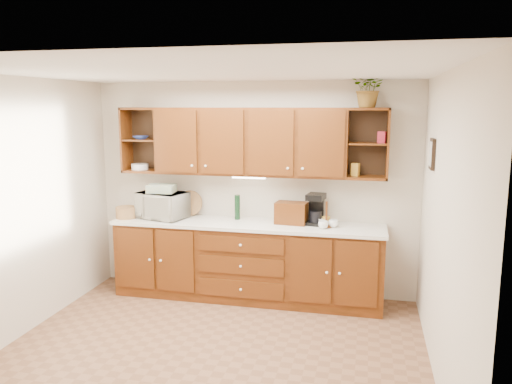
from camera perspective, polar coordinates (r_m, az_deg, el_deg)
The scene contains 26 objects.
floor at distance 4.96m, azimuth -5.14°, elevation -17.96°, with size 4.00×4.00×0.00m, color brown.
ceiling at distance 4.40m, azimuth -5.68°, elevation 13.56°, with size 4.00×4.00×0.00m, color white.
back_wall at distance 6.16m, azimuth -0.36°, elevation 0.40°, with size 4.00×4.00×0.00m, color beige.
left_wall at distance 5.46m, azimuth -25.79°, elevation -1.83°, with size 3.50×3.50×0.00m, color beige.
right_wall at distance 4.34m, azimuth 20.68°, elevation -4.28°, with size 3.50×3.50×0.00m, color beige.
base_cabinets at distance 6.08m, azimuth -1.00°, elevation -7.99°, with size 3.20×0.60×0.90m, color #341906.
countertop at distance 5.94m, azimuth -1.03°, elevation -3.70°, with size 3.24×0.64×0.04m, color silver.
upper_cabinets at distance 5.93m, azimuth -0.63°, elevation 5.80°, with size 3.20×0.33×0.80m.
undercabinet_light at distance 5.93m, azimuth -0.83°, elevation 1.68°, with size 0.40×0.05×0.03m, color white.
framed_picture at distance 5.13m, azimuth 19.48°, elevation 4.12°, with size 0.03×0.24×0.30m, color black.
wicker_basket at distance 6.38m, azimuth -14.60°, elevation -2.26°, with size 0.26×0.26×0.14m, color #9A6940.
microwave at distance 6.25m, azimuth -10.68°, elevation -1.50°, with size 0.58×0.39×0.32m, color beige.
towel_stack at distance 6.22m, azimuth -10.74°, elevation 0.39°, with size 0.32×0.24×0.10m, color #D5C764.
wine_bottle at distance 6.08m, azimuth -2.15°, elevation -1.75°, with size 0.07×0.07×0.30m, color black.
woven_tray at distance 6.37m, azimuth -7.53°, elevation -2.58°, with size 0.32×0.32×0.02m, color #9A6940.
bread_box at distance 5.87m, azimuth 4.06°, elevation -2.41°, with size 0.36×0.23×0.26m, color #341906.
mug_tree at distance 5.76m, azimuth 8.03°, elevation -3.55°, with size 0.26×0.27×0.30m.
canister_red at distance 5.90m, azimuth 6.68°, elevation -2.97°, with size 0.11×0.11×0.14m, color maroon.
canister_white at distance 5.87m, azimuth 5.25°, elevation -2.86°, with size 0.08×0.08×0.17m, color white.
canister_yellow at distance 5.84m, azimuth 8.02°, elevation -3.31°, with size 0.09×0.09×0.10m, color gold.
coffee_maker at distance 5.88m, azimuth 6.86°, elevation -1.99°, with size 0.23×0.28×0.36m.
bowl_stack at distance 6.37m, azimuth -13.03°, elevation 6.08°, with size 0.17×0.17×0.04m, color #294199.
plate_stack at distance 6.44m, azimuth -13.13°, elevation 2.84°, with size 0.21×0.21×0.07m, color white.
pantry_box_yellow at distance 5.80m, azimuth 11.29°, elevation 2.53°, with size 0.08×0.06×0.15m, color gold.
pantry_box_red at distance 5.74m, azimuth 14.21°, elevation 6.08°, with size 0.09×0.08×0.13m, color maroon.
potted_plant at distance 5.71m, azimuth 12.85°, elevation 11.53°, with size 0.39×0.33×0.43m, color #999999.
Camera 1 is at (1.37, -4.17, 2.31)m, focal length 35.00 mm.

